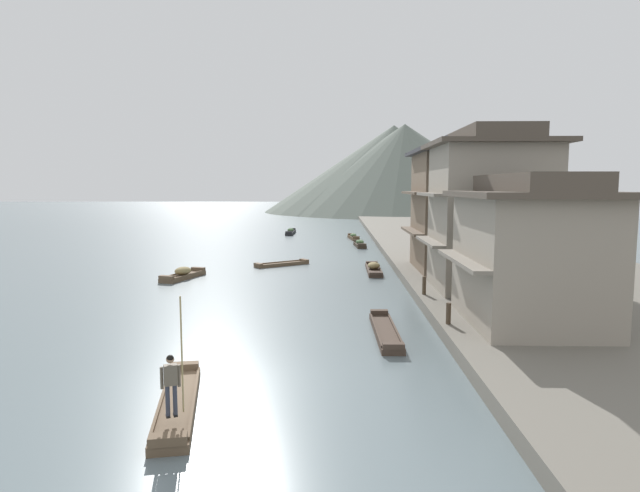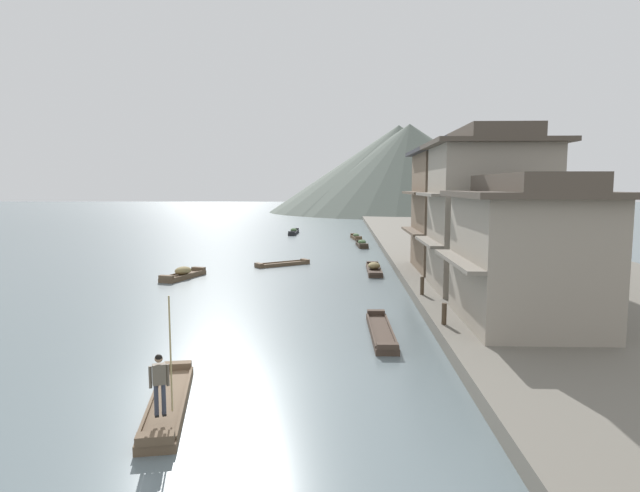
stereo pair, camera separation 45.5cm
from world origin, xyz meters
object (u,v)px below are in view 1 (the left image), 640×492
boat_moored_third (385,332)px  house_waterfront_second (490,211)px  boat_midriver_drifting (353,237)px  mooring_post_dock_near (448,313)px  boat_moored_second (282,264)px  boat_upstream_distant (183,274)px  boat_midriver_upstream (291,232)px  house_waterfront_tall (461,206)px  boat_moored_far (374,269)px  boat_moored_nearest (360,244)px  house_waterfront_nearest (530,251)px  boatman_person (172,378)px  mooring_post_dock_mid (424,285)px  boat_foreground_poled (178,404)px

boat_moored_third → house_waterfront_second: bearing=50.0°
boat_midriver_drifting → mooring_post_dock_near: size_ratio=4.80×
boat_moored_second → boat_upstream_distant: bearing=-134.5°
boat_moored_second → boat_midriver_upstream: bearing=93.4°
mooring_post_dock_near → house_waterfront_tall: bearing=75.6°
boat_moored_far → house_waterfront_second: bearing=-59.0°
house_waterfront_tall → boat_moored_third: bearing=-113.7°
boat_moored_third → boat_upstream_distant: bearing=132.5°
house_waterfront_tall → mooring_post_dock_near: 15.78m
boat_upstream_distant → mooring_post_dock_near: size_ratio=4.82×
mooring_post_dock_near → boat_moored_third: bearing=173.5°
boat_moored_second → boat_midriver_drifting: boat_midriver_drifting is taller
boat_moored_nearest → house_waterfront_tall: size_ratio=0.48×
boat_moored_third → boat_upstream_distant: boat_upstream_distant is taller
boat_midriver_drifting → boat_midriver_upstream: bearing=140.1°
boat_midriver_upstream → house_waterfront_tall: bearing=-66.7°
house_waterfront_tall → house_waterfront_nearest: bearing=-91.9°
boatman_person → boat_moored_far: 27.10m
boat_midriver_drifting → house_waterfront_tall: size_ratio=0.49×
boat_midriver_drifting → boat_upstream_distant: 30.28m
house_waterfront_second → house_waterfront_tall: 6.98m
boat_moored_second → house_waterfront_second: 18.21m
house_waterfront_second → mooring_post_dock_near: size_ratio=9.88×
boat_moored_second → mooring_post_dock_mid: bearing=-57.5°
boat_midriver_drifting → house_waterfront_second: house_waterfront_second is taller
boat_moored_third → boat_midriver_upstream: size_ratio=1.03×
boat_foreground_poled → house_waterfront_second: size_ratio=0.64×
boat_midriver_drifting → mooring_post_dock_near: (2.54, -41.44, 0.77)m
boatman_person → boat_upstream_distant: size_ratio=0.71×
boat_moored_second → mooring_post_dock_near: 21.94m
boat_moored_nearest → mooring_post_dock_near: mooring_post_dock_near is taller
boat_moored_third → boat_midriver_upstream: (-7.99, 47.83, 0.11)m
boat_moored_far → mooring_post_dock_near: bearing=-83.9°
boat_moored_far → boat_midriver_drifting: 24.24m
boat_moored_third → house_waterfront_second: size_ratio=0.65×
boat_moored_nearest → boat_upstream_distant: 23.49m
boatman_person → boat_upstream_distant: boatman_person is taller
boat_moored_nearest → boat_upstream_distant: (-12.83, -19.68, 0.03)m
boat_moored_third → mooring_post_dock_near: (2.55, -0.29, 0.87)m
boat_moored_third → boat_moored_far: size_ratio=1.01×
boat_foreground_poled → mooring_post_dock_mid: bearing=56.2°
boat_moored_third → boat_upstream_distant: size_ratio=1.34×
boat_foreground_poled → house_waterfront_tall: size_ratio=0.64×
house_waterfront_tall → boat_foreground_poled: bearing=-120.1°
house_waterfront_nearest → boat_moored_nearest: bearing=99.4°
boat_moored_nearest → house_waterfront_second: bearing=-77.0°
boat_foreground_poled → boat_moored_second: 27.45m
boat_midriver_drifting → boat_moored_third: bearing=-90.0°
boat_moored_far → house_waterfront_nearest: (5.18, -16.90, 3.35)m
boat_midriver_upstream → boat_moored_far: bearing=-74.3°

